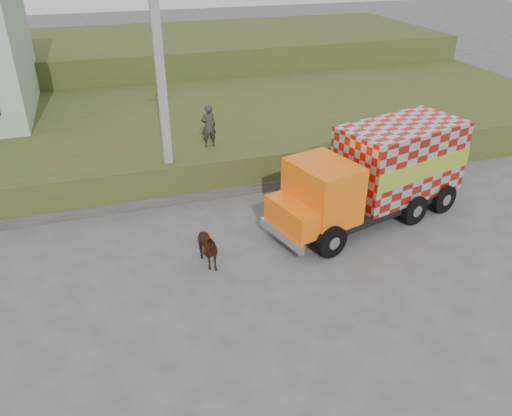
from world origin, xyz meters
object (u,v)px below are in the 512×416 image
object	(u,v)px
cargo_truck	(378,173)
pedestrian	(209,126)
utility_pole	(162,92)
cow	(204,247)

from	to	relation	value
cargo_truck	pedestrian	world-z (taller)	cargo_truck
cargo_truck	utility_pole	bearing A→B (deg)	136.56
utility_pole	cargo_truck	xyz separation A→B (m)	(6.61, -3.57, -2.41)
cow	pedestrian	distance (m)	6.16
cow	utility_pole	bearing A→B (deg)	81.85
cargo_truck	pedestrian	bearing A→B (deg)	121.23
utility_pole	cow	world-z (taller)	utility_pole
utility_pole	cow	size ratio (longest dim) A/B	5.54
cargo_truck	cow	size ratio (longest dim) A/B	5.24
utility_pole	pedestrian	xyz separation A→B (m)	(1.79, 1.04, -1.74)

